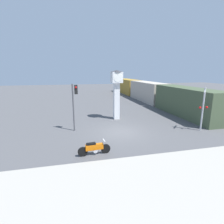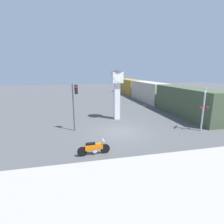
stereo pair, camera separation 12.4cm
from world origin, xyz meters
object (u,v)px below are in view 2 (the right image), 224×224
object	(u,v)px
freight_train	(148,91)
motorcycle	(94,148)
traffic_light	(75,99)
clock_tower	(117,87)
railroad_crossing_signal	(203,108)

from	to	relation	value
freight_train	motorcycle	bearing A→B (deg)	-122.82
freight_train	traffic_light	world-z (taller)	traffic_light
freight_train	traffic_light	bearing A→B (deg)	-133.62
clock_tower	freight_train	bearing A→B (deg)	51.39
clock_tower	motorcycle	bearing A→B (deg)	-113.78
clock_tower	traffic_light	bearing A→B (deg)	-146.32
traffic_light	clock_tower	bearing A→B (deg)	33.68
traffic_light	railroad_crossing_signal	size ratio (longest dim) A/B	1.08
motorcycle	railroad_crossing_signal	xyz separation A→B (m)	(10.14, 2.54, 1.69)
motorcycle	railroad_crossing_signal	size ratio (longest dim) A/B	0.54
clock_tower	traffic_light	world-z (taller)	clock_tower
clock_tower	traffic_light	distance (m)	5.61
freight_train	railroad_crossing_signal	xyz separation A→B (m)	(-2.25, -16.68, 0.45)
clock_tower	railroad_crossing_signal	size ratio (longest dim) A/B	1.38
traffic_light	railroad_crossing_signal	bearing A→B (deg)	-13.28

